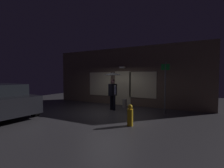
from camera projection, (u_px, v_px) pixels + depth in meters
ground_plane at (107, 112)px, 7.98m from camera, size 18.00×18.00×0.00m
building_facade at (124, 77)px, 9.99m from camera, size 10.32×0.48×3.72m
person_with_umbrella at (113, 82)px, 8.36m from camera, size 1.07×1.07×2.08m
street_sign_post at (165, 85)px, 7.61m from camera, size 0.40×0.07×2.58m
sidewalk_bollard at (125, 103)px, 9.22m from camera, size 0.26×0.26×0.50m
fire_hydrant at (130, 116)px, 5.71m from camera, size 0.22×0.22×0.81m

